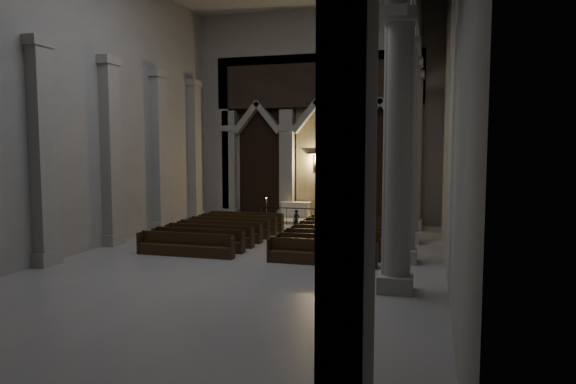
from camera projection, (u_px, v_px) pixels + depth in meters
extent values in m
plane|color=#97958F|center=(248.00, 262.00, 18.93)|extent=(24.00, 24.00, 0.00)
cube|color=gray|center=(319.00, 117.00, 29.91)|extent=(14.00, 0.10, 12.00)
cube|color=gray|center=(81.00, 102.00, 20.30)|extent=(0.10, 24.00, 12.00)
cube|color=gray|center=(451.00, 92.00, 16.51)|extent=(0.10, 24.00, 12.00)
cube|color=#99978F|center=(230.00, 164.00, 31.14)|extent=(0.80, 0.50, 6.40)
cube|color=#99978F|center=(230.00, 212.00, 31.39)|extent=(1.05, 0.70, 0.50)
cube|color=#99978F|center=(229.00, 128.00, 30.95)|extent=(1.00, 0.65, 0.35)
cube|color=#99978F|center=(287.00, 165.00, 30.16)|extent=(0.80, 0.50, 6.40)
cube|color=#99978F|center=(287.00, 214.00, 30.42)|extent=(1.05, 0.70, 0.50)
cube|color=#99978F|center=(287.00, 128.00, 29.97)|extent=(1.00, 0.65, 0.35)
cube|color=#99978F|center=(348.00, 165.00, 29.19)|extent=(0.80, 0.50, 6.40)
cube|color=#99978F|center=(347.00, 216.00, 29.44)|extent=(1.05, 0.70, 0.50)
cube|color=#99978F|center=(348.00, 127.00, 29.00)|extent=(1.00, 0.65, 0.35)
cube|color=#99978F|center=(412.00, 166.00, 28.21)|extent=(0.80, 0.50, 6.40)
cube|color=#99978F|center=(411.00, 219.00, 28.47)|extent=(1.05, 0.70, 0.50)
cube|color=#99978F|center=(413.00, 126.00, 28.02)|extent=(1.00, 0.65, 0.35)
cube|color=black|center=(260.00, 159.00, 30.96)|extent=(2.60, 0.15, 7.00)
cube|color=#968361|center=(318.00, 160.00, 29.98)|extent=(2.60, 0.15, 7.00)
cube|color=black|center=(380.00, 160.00, 29.01)|extent=(2.60, 0.15, 7.00)
cube|color=black|center=(317.00, 81.00, 29.26)|extent=(12.00, 0.50, 3.00)
cube|color=#99978F|center=(217.00, 143.00, 31.24)|extent=(1.60, 0.50, 9.00)
cube|color=#99978F|center=(428.00, 142.00, 27.88)|extent=(1.60, 0.50, 9.00)
cube|color=#99978F|center=(317.00, 36.00, 29.04)|extent=(14.00, 0.50, 3.00)
plane|color=#E1C065|center=(318.00, 160.00, 29.95)|extent=(1.50, 0.00, 1.50)
cube|color=brown|center=(318.00, 160.00, 29.87)|extent=(0.13, 0.08, 1.80)
cube|color=brown|center=(318.00, 154.00, 29.84)|extent=(1.10, 0.08, 0.13)
cube|color=tan|center=(317.00, 160.00, 29.81)|extent=(0.26, 0.10, 0.60)
sphere|color=tan|center=(317.00, 154.00, 29.78)|extent=(0.17, 0.17, 0.17)
cylinder|color=tan|center=(313.00, 154.00, 29.85)|extent=(0.45, 0.08, 0.08)
cylinder|color=tan|center=(322.00, 154.00, 29.71)|extent=(0.45, 0.08, 0.08)
cube|color=#99978F|center=(412.00, 224.00, 26.52)|extent=(1.00, 1.00, 0.50)
cylinder|color=#99978F|center=(413.00, 151.00, 26.20)|extent=(0.70, 0.70, 7.50)
cube|color=#99978F|center=(415.00, 75.00, 25.86)|extent=(0.95, 0.95, 0.35)
cube|color=#99978F|center=(408.00, 237.00, 22.69)|extent=(1.00, 1.00, 0.50)
cylinder|color=#99978F|center=(410.00, 152.00, 22.36)|extent=(0.70, 0.70, 7.50)
cube|color=#99978F|center=(412.00, 62.00, 22.03)|extent=(0.95, 0.95, 0.35)
cube|color=#99978F|center=(403.00, 255.00, 18.85)|extent=(1.00, 1.00, 0.50)
cylinder|color=#99978F|center=(405.00, 153.00, 18.53)|extent=(0.70, 0.70, 7.50)
cube|color=#99978F|center=(407.00, 45.00, 18.19)|extent=(0.95, 0.95, 0.35)
cube|color=#99978F|center=(395.00, 283.00, 15.02)|extent=(1.00, 1.00, 0.50)
cylinder|color=#99978F|center=(398.00, 155.00, 14.69)|extent=(0.70, 0.70, 7.50)
cube|color=#99978F|center=(400.00, 17.00, 14.36)|extent=(0.95, 0.95, 0.35)
cube|color=#99978F|center=(415.00, 140.00, 27.97)|extent=(0.55, 1.20, 9.20)
cube|color=#99978F|center=(349.00, 115.00, 6.11)|extent=(0.55, 1.20, 9.20)
cube|color=#99978F|center=(196.00, 216.00, 29.84)|extent=(0.60, 1.00, 0.50)
cube|color=#99978F|center=(195.00, 151.00, 29.51)|extent=(0.50, 0.80, 7.50)
cube|color=#99978F|center=(194.00, 83.00, 29.18)|extent=(0.60, 1.00, 0.35)
cube|color=#99978F|center=(161.00, 226.00, 26.01)|extent=(0.60, 1.00, 0.50)
cube|color=#99978F|center=(159.00, 152.00, 25.68)|extent=(0.50, 0.80, 7.50)
cube|color=#99978F|center=(157.00, 74.00, 25.34)|extent=(0.60, 1.00, 0.35)
cube|color=#99978F|center=(114.00, 239.00, 22.17)|extent=(0.60, 1.00, 0.50)
cube|color=#99978F|center=(111.00, 152.00, 21.84)|extent=(0.50, 0.80, 7.50)
cube|color=#99978F|center=(108.00, 60.00, 21.51)|extent=(0.60, 1.00, 0.35)
cube|color=#99978F|center=(47.00, 258.00, 18.34)|extent=(0.60, 1.00, 0.50)
cube|color=#99978F|center=(42.00, 153.00, 18.01)|extent=(0.50, 0.80, 7.50)
cube|color=#99978F|center=(38.00, 42.00, 17.67)|extent=(0.60, 1.00, 0.35)
cube|color=#99978F|center=(313.00, 220.00, 29.08)|extent=(8.50, 2.60, 0.15)
cube|color=beige|center=(296.00, 210.00, 29.97)|extent=(1.59, 0.62, 0.84)
cube|color=silver|center=(296.00, 202.00, 29.93)|extent=(1.73, 0.69, 0.04)
cube|color=black|center=(305.00, 209.00, 27.21)|extent=(5.09, 0.05, 0.05)
cube|color=black|center=(260.00, 215.00, 27.94)|extent=(0.09, 0.09, 1.02)
cube|color=black|center=(353.00, 219.00, 26.56)|extent=(0.09, 0.09, 1.02)
cylinder|color=black|center=(269.00, 216.00, 27.81)|extent=(0.02, 0.02, 0.94)
cylinder|color=black|center=(278.00, 217.00, 27.67)|extent=(0.02, 0.02, 0.94)
cylinder|color=black|center=(287.00, 217.00, 27.53)|extent=(0.02, 0.02, 0.94)
cylinder|color=black|center=(296.00, 217.00, 27.39)|extent=(0.02, 0.02, 0.94)
cylinder|color=black|center=(305.00, 218.00, 27.25)|extent=(0.02, 0.02, 0.94)
cylinder|color=black|center=(314.00, 218.00, 27.12)|extent=(0.02, 0.02, 0.94)
cylinder|color=black|center=(324.00, 218.00, 26.98)|extent=(0.02, 0.02, 0.94)
cylinder|color=black|center=(333.00, 219.00, 26.84)|extent=(0.02, 0.02, 0.94)
cylinder|color=black|center=(343.00, 219.00, 26.70)|extent=(0.02, 0.02, 0.94)
cylinder|color=#A97634|center=(267.00, 223.00, 28.46)|extent=(0.24, 0.24, 0.05)
cylinder|color=#A97634|center=(266.00, 213.00, 28.40)|extent=(0.04, 0.04, 1.16)
cylinder|color=#A97634|center=(266.00, 202.00, 28.35)|extent=(0.12, 0.12, 0.02)
cylinder|color=beige|center=(266.00, 200.00, 28.34)|extent=(0.05, 0.05, 0.20)
sphere|color=#ECCC52|center=(266.00, 198.00, 28.33)|extent=(0.04, 0.04, 0.04)
cylinder|color=#A97634|center=(352.00, 225.00, 27.63)|extent=(0.25, 0.25, 0.05)
cylinder|color=#A97634|center=(352.00, 214.00, 27.58)|extent=(0.04, 0.04, 1.18)
cylinder|color=#A97634|center=(353.00, 203.00, 27.53)|extent=(0.12, 0.12, 0.02)
cylinder|color=beige|center=(353.00, 201.00, 27.52)|extent=(0.05, 0.05, 0.20)
sphere|color=#ECCC52|center=(353.00, 199.00, 27.51)|extent=(0.05, 0.05, 0.05)
cube|color=black|center=(245.00, 226.00, 26.25)|extent=(3.95, 0.38, 0.42)
cube|color=black|center=(246.00, 217.00, 26.38)|extent=(3.95, 0.07, 0.47)
cube|color=black|center=(210.00, 220.00, 26.76)|extent=(0.06, 0.42, 0.85)
cube|color=black|center=(282.00, 223.00, 25.69)|extent=(0.06, 0.42, 0.85)
cube|color=black|center=(350.00, 230.00, 24.78)|extent=(3.95, 0.38, 0.42)
cube|color=black|center=(351.00, 221.00, 24.92)|extent=(3.95, 0.07, 0.47)
cube|color=black|center=(310.00, 224.00, 25.30)|extent=(0.06, 0.42, 0.85)
cube|color=black|center=(392.00, 228.00, 24.23)|extent=(0.06, 0.42, 0.85)
cube|color=black|center=(237.00, 229.00, 25.18)|extent=(3.95, 0.38, 0.42)
cube|color=black|center=(239.00, 219.00, 25.32)|extent=(3.95, 0.07, 0.47)
cube|color=black|center=(200.00, 223.00, 25.70)|extent=(0.06, 0.42, 0.85)
cube|color=black|center=(276.00, 226.00, 24.63)|extent=(0.06, 0.42, 0.85)
cube|color=black|center=(346.00, 234.00, 23.72)|extent=(3.95, 0.38, 0.42)
cube|color=black|center=(347.00, 224.00, 23.85)|extent=(3.95, 0.07, 0.47)
cube|color=black|center=(305.00, 228.00, 24.24)|extent=(0.06, 0.42, 0.85)
cube|color=black|center=(390.00, 231.00, 23.17)|extent=(0.06, 0.42, 0.85)
cube|color=black|center=(229.00, 233.00, 24.12)|extent=(3.95, 0.38, 0.42)
cube|color=black|center=(230.00, 223.00, 24.26)|extent=(3.95, 0.07, 0.47)
cube|color=black|center=(190.00, 226.00, 24.64)|extent=(0.06, 0.42, 0.85)
cube|color=black|center=(269.00, 230.00, 23.57)|extent=(0.06, 0.42, 0.85)
cube|color=black|center=(342.00, 238.00, 22.66)|extent=(3.95, 0.38, 0.42)
cube|color=black|center=(343.00, 227.00, 22.79)|extent=(3.95, 0.07, 0.47)
cube|color=black|center=(299.00, 231.00, 23.18)|extent=(0.06, 0.42, 0.85)
cube|color=black|center=(388.00, 235.00, 22.11)|extent=(0.06, 0.42, 0.85)
cube|color=black|center=(219.00, 236.00, 23.06)|extent=(3.95, 0.38, 0.42)
cube|color=black|center=(221.00, 226.00, 23.20)|extent=(3.95, 0.07, 0.47)
cube|color=black|center=(180.00, 230.00, 23.58)|extent=(0.06, 0.42, 0.85)
cube|color=black|center=(261.00, 234.00, 22.51)|extent=(0.06, 0.42, 0.85)
cube|color=black|center=(338.00, 243.00, 21.60)|extent=(3.95, 0.38, 0.42)
cube|color=black|center=(339.00, 231.00, 21.73)|extent=(3.95, 0.07, 0.47)
cube|color=black|center=(293.00, 235.00, 22.12)|extent=(0.06, 0.42, 0.85)
cube|color=black|center=(385.00, 240.00, 21.05)|extent=(0.06, 0.42, 0.85)
cube|color=black|center=(209.00, 241.00, 22.00)|extent=(3.95, 0.38, 0.42)
cube|color=black|center=(211.00, 230.00, 22.14)|extent=(3.95, 0.07, 0.47)
cube|color=black|center=(168.00, 234.00, 22.52)|extent=(0.06, 0.42, 0.85)
cube|color=black|center=(252.00, 238.00, 21.45)|extent=(0.06, 0.42, 0.85)
cube|color=black|center=(333.00, 247.00, 20.54)|extent=(3.95, 0.38, 0.42)
cube|color=black|center=(334.00, 236.00, 20.67)|extent=(3.95, 0.07, 0.47)
cube|color=black|center=(286.00, 240.00, 21.06)|extent=(0.06, 0.42, 0.85)
cube|color=black|center=(383.00, 245.00, 19.99)|extent=(0.06, 0.42, 0.85)
cube|color=black|center=(198.00, 246.00, 20.94)|extent=(3.95, 0.38, 0.42)
cube|color=black|center=(199.00, 234.00, 21.07)|extent=(3.95, 0.07, 0.47)
cube|color=black|center=(154.00, 238.00, 21.46)|extent=(0.06, 0.42, 0.85)
cube|color=black|center=(243.00, 243.00, 20.39)|extent=(0.06, 0.42, 0.85)
cube|color=black|center=(327.00, 253.00, 19.48)|extent=(3.95, 0.38, 0.42)
cube|color=black|center=(328.00, 240.00, 19.61)|extent=(3.95, 0.07, 0.47)
cube|color=black|center=(278.00, 245.00, 20.00)|extent=(0.06, 0.42, 0.85)
cube|color=black|center=(380.00, 250.00, 18.93)|extent=(0.06, 0.42, 0.85)
cube|color=black|center=(185.00, 251.00, 19.88)|extent=(3.95, 0.38, 0.42)
cube|color=black|center=(187.00, 239.00, 20.01)|extent=(3.95, 0.07, 0.47)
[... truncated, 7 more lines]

